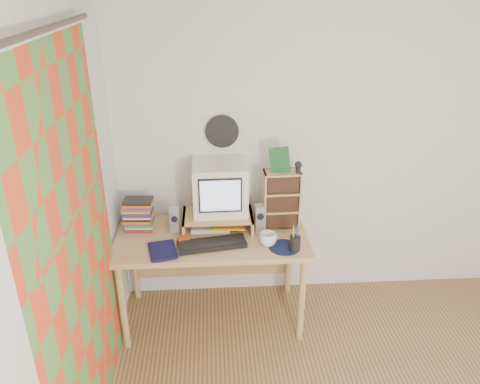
{
  "coord_description": "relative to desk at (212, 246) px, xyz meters",
  "views": [
    {
      "loc": [
        -1.01,
        -1.61,
        2.49
      ],
      "look_at": [
        -0.82,
        1.33,
        1.12
      ],
      "focal_mm": 35.0,
      "sensor_mm": 36.0,
      "label": 1
    }
  ],
  "objects": [
    {
      "name": "back_wall",
      "position": [
        1.03,
        0.31,
        0.63
      ],
      "size": [
        3.5,
        0.0,
        3.5
      ],
      "primitive_type": "plane",
      "rotation": [
        1.57,
        0.0,
        0.0
      ],
      "color": "white",
      "rests_on": "floor"
    },
    {
      "name": "left_wall",
      "position": [
        -0.72,
        -1.44,
        0.63
      ],
      "size": [
        0.0,
        3.5,
        3.5
      ],
      "primitive_type": "plane",
      "rotation": [
        1.57,
        0.0,
        1.57
      ],
      "color": "white",
      "rests_on": "floor"
    },
    {
      "name": "curtain",
      "position": [
        -0.68,
        -0.96,
        0.53
      ],
      "size": [
        0.0,
        2.2,
        2.2
      ],
      "primitive_type": "plane",
      "rotation": [
        1.57,
        0.0,
        1.57
      ],
      "color": "#DC431F",
      "rests_on": "left_wall"
    },
    {
      "name": "wall_disc",
      "position": [
        0.1,
        0.29,
        0.81
      ],
      "size": [
        0.25,
        0.02,
        0.25
      ],
      "primitive_type": "cylinder",
      "rotation": [
        1.57,
        0.0,
        0.0
      ],
      "color": "black",
      "rests_on": "back_wall"
    },
    {
      "name": "desk",
      "position": [
        0.0,
        0.0,
        0.0
      ],
      "size": [
        1.4,
        0.7,
        0.75
      ],
      "color": "tan",
      "rests_on": "floor"
    },
    {
      "name": "monitor_riser",
      "position": [
        0.05,
        0.04,
        0.23
      ],
      "size": [
        0.52,
        0.3,
        0.12
      ],
      "color": "tan",
      "rests_on": "desk"
    },
    {
      "name": "crt_monitor",
      "position": [
        0.07,
        0.09,
        0.44
      ],
      "size": [
        0.4,
        0.4,
        0.38
      ],
      "primitive_type": "cube",
      "rotation": [
        0.0,
        0.0,
        0.02
      ],
      "color": "white",
      "rests_on": "monitor_riser"
    },
    {
      "name": "speaker_left",
      "position": [
        -0.27,
        0.01,
        0.23
      ],
      "size": [
        0.07,
        0.07,
        0.19
      ],
      "primitive_type": "cube",
      "rotation": [
        0.0,
        0.0,
        -0.03
      ],
      "color": "#ADADB2",
      "rests_on": "desk"
    },
    {
      "name": "speaker_right",
      "position": [
        0.36,
        -0.0,
        0.24
      ],
      "size": [
        0.08,
        0.08,
        0.2
      ],
      "primitive_type": "cube",
      "rotation": [
        0.0,
        0.0,
        0.11
      ],
      "color": "#ADADB2",
      "rests_on": "desk"
    },
    {
      "name": "keyboard",
      "position": [
        0.0,
        -0.22,
        0.15
      ],
      "size": [
        0.5,
        0.24,
        0.03
      ],
      "primitive_type": "cube",
      "rotation": [
        0.0,
        0.0,
        0.16
      ],
      "color": "black",
      "rests_on": "desk"
    },
    {
      "name": "dvd_stack",
      "position": [
        -0.54,
        0.06,
        0.28
      ],
      "size": [
        0.21,
        0.16,
        0.29
      ],
      "primitive_type": null,
      "rotation": [
        0.0,
        0.0,
        -0.06
      ],
      "color": "brown",
      "rests_on": "desk"
    },
    {
      "name": "cd_rack",
      "position": [
        0.52,
        0.04,
        0.36
      ],
      "size": [
        0.27,
        0.15,
        0.45
      ],
      "primitive_type": "cube",
      "rotation": [
        0.0,
        0.0,
        0.03
      ],
      "color": "tan",
      "rests_on": "desk"
    },
    {
      "name": "mug",
      "position": [
        0.4,
        -0.23,
        0.18
      ],
      "size": [
        0.15,
        0.15,
        0.09
      ],
      "primitive_type": "imported",
      "rotation": [
        0.0,
        0.0,
        0.33
      ],
      "color": "white",
      "rests_on": "desk"
    },
    {
      "name": "diary",
      "position": [
        -0.43,
        -0.29,
        0.16
      ],
      "size": [
        0.25,
        0.21,
        0.04
      ],
      "primitive_type": "imported",
      "rotation": [
        0.0,
        0.0,
        0.21
      ],
      "color": "#10103A",
      "rests_on": "desk"
    },
    {
      "name": "mousepad",
      "position": [
        0.51,
        -0.27,
        0.14
      ],
      "size": [
        0.23,
        0.23,
        0.0
      ],
      "primitive_type": "cylinder",
      "rotation": [
        0.0,
        0.0,
        0.06
      ],
      "color": "#0F1233",
      "rests_on": "desk"
    },
    {
      "name": "pen_cup",
      "position": [
        0.58,
        -0.31,
        0.21
      ],
      "size": [
        0.08,
        0.08,
        0.15
      ],
      "primitive_type": null,
      "rotation": [
        0.0,
        0.0,
        0.07
      ],
      "color": "black",
      "rests_on": "desk"
    },
    {
      "name": "papers",
      "position": [
        0.05,
        0.06,
        0.15
      ],
      "size": [
        0.3,
        0.23,
        0.04
      ],
      "primitive_type": null,
      "rotation": [
        0.0,
        0.0,
        -0.07
      ],
      "color": "silver",
      "rests_on": "desk"
    },
    {
      "name": "red_box",
      "position": [
        -0.2,
        -0.16,
        0.16
      ],
      "size": [
        0.1,
        0.08,
        0.04
      ],
      "primitive_type": "cube",
      "rotation": [
        0.0,
        0.0,
        0.33
      ],
      "color": "red",
      "rests_on": "desk"
    },
    {
      "name": "game_box",
      "position": [
        0.5,
        0.04,
        0.67
      ],
      "size": [
        0.14,
        0.04,
        0.18
      ],
      "primitive_type": "cube",
      "rotation": [
        0.0,
        0.0,
        -0.1
      ],
      "color": "#195728",
      "rests_on": "cd_rack"
    },
    {
      "name": "webcam",
      "position": [
        0.63,
        0.01,
        0.63
      ],
      "size": [
        0.06,
        0.06,
        0.09
      ],
      "primitive_type": null,
      "rotation": [
        0.0,
        0.0,
        -0.1
      ],
      "color": "black",
      "rests_on": "cd_rack"
    }
  ]
}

